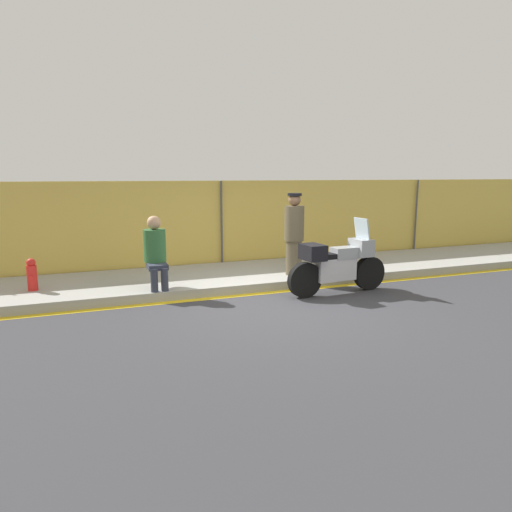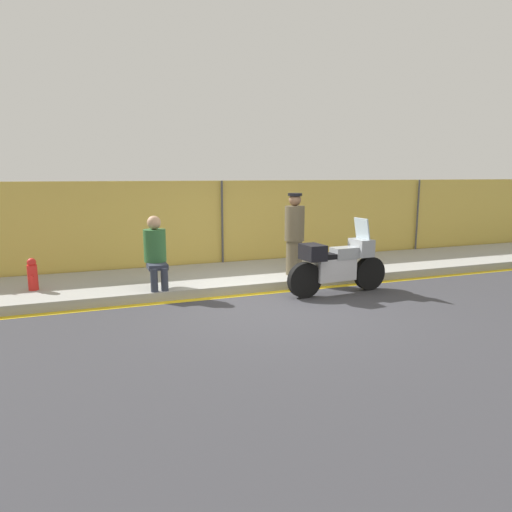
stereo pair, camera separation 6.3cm
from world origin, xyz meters
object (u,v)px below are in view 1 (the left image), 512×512
Objects in this scene: motorcycle at (338,264)px; person_seated_on_curb at (155,248)px; officer_standing at (294,234)px; fire_hydrant at (32,275)px.

person_seated_on_curb is at bearing 158.57° from motorcycle.
motorcycle is 1.32m from officer_standing.
officer_standing is 2.88× the size of fire_hydrant.
officer_standing is 5.25m from fire_hydrant.
officer_standing reaches higher than fire_hydrant.
person_seated_on_curb is at bearing -178.37° from officer_standing.
person_seated_on_curb reaches higher than motorcycle.
motorcycle is 3.61× the size of fire_hydrant.
motorcycle is 1.60× the size of person_seated_on_curb.
motorcycle is at bearing -16.26° from fire_hydrant.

